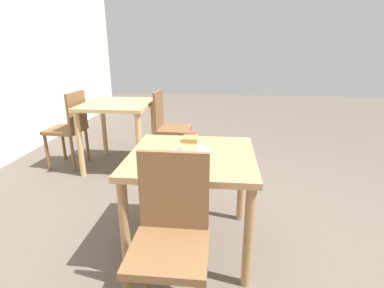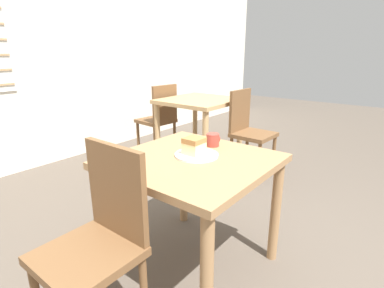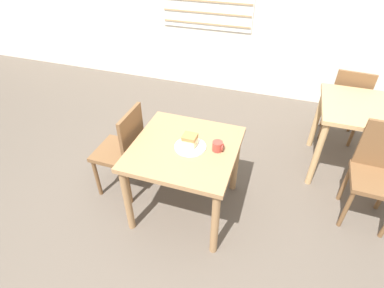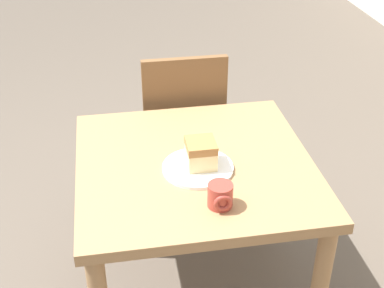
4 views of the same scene
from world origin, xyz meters
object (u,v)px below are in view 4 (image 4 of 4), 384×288
(dining_table_near, at_px, (195,187))
(cake_slice, at_px, (201,153))
(plate, at_px, (198,168))
(coffee_mug, at_px, (220,196))
(chair_near_window, at_px, (182,129))

(dining_table_near, relative_size, cake_slice, 7.78)
(plate, relative_size, coffee_mug, 2.84)
(dining_table_near, relative_size, plate, 3.36)
(plate, distance_m, cake_slice, 0.06)
(dining_table_near, xyz_separation_m, cake_slice, (0.04, 0.01, 0.17))
(plate, bearing_deg, chair_near_window, 176.44)
(plate, xyz_separation_m, cake_slice, (-0.01, 0.01, 0.05))
(chair_near_window, xyz_separation_m, coffee_mug, (0.86, -0.01, 0.25))
(dining_table_near, xyz_separation_m, chair_near_window, (-0.60, 0.04, -0.10))
(plate, height_order, coffee_mug, coffee_mug)
(dining_table_near, bearing_deg, cake_slice, 19.82)
(coffee_mug, bearing_deg, dining_table_near, -172.23)
(dining_table_near, height_order, cake_slice, cake_slice)
(cake_slice, bearing_deg, coffee_mug, 5.55)
(dining_table_near, xyz_separation_m, plate, (0.05, 0.00, 0.12))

